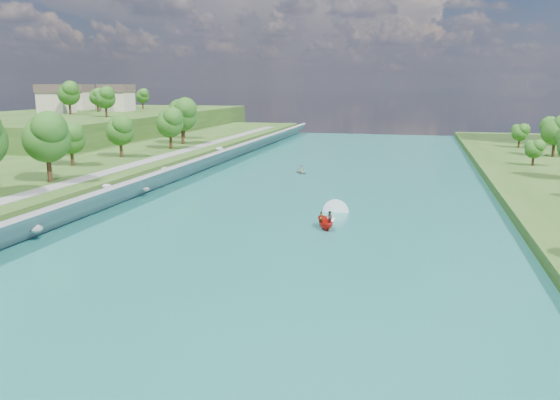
# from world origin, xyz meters

# --- Properties ---
(ground) EXTENTS (260.00, 260.00, 0.00)m
(ground) POSITION_xyz_m (0.00, 0.00, 0.00)
(ground) COLOR #2D5119
(ground) RESTS_ON ground
(river_water) EXTENTS (55.00, 240.00, 0.10)m
(river_water) POSITION_xyz_m (0.00, 20.00, 0.05)
(river_water) COLOR #1B6757
(river_water) RESTS_ON ground
(berm_west) EXTENTS (45.00, 240.00, 3.50)m
(berm_west) POSITION_xyz_m (-50.00, 20.00, 1.75)
(berm_west) COLOR #2D5119
(berm_west) RESTS_ON ground
(ridge_west) EXTENTS (60.00, 120.00, 9.00)m
(ridge_west) POSITION_xyz_m (-82.50, 95.00, 4.50)
(ridge_west) COLOR #2D5119
(ridge_west) RESTS_ON ground
(riprap_bank) EXTENTS (4.02, 236.00, 4.05)m
(riprap_bank) POSITION_xyz_m (-25.85, 19.61, 1.81)
(riprap_bank) COLOR slate
(riprap_bank) RESTS_ON ground
(riverside_path) EXTENTS (3.00, 200.00, 0.10)m
(riverside_path) POSITION_xyz_m (-32.50, 20.00, 3.55)
(riverside_path) COLOR gray
(riverside_path) RESTS_ON berm_west
(ridge_houses) EXTENTS (29.50, 29.50, 8.40)m
(ridge_houses) POSITION_xyz_m (-88.67, 100.00, 13.31)
(ridge_houses) COLOR beige
(ridge_houses) RESTS_ON ridge_west
(trees_west) EXTENTS (14.75, 146.45, 13.15)m
(trees_west) POSITION_xyz_m (-39.27, 6.10, 9.18)
(trees_west) COLOR #165517
(trees_west) RESTS_ON berm_west
(trees_ridge) EXTENTS (23.42, 52.22, 10.82)m
(trees_ridge) POSITION_xyz_m (-76.12, 89.83, 13.64)
(trees_ridge) COLOR #165517
(trees_ridge) RESTS_ON ridge_west
(motorboat) EXTENTS (3.60, 18.86, 2.14)m
(motorboat) POSITION_xyz_m (4.96, 9.06, 0.75)
(motorboat) COLOR red
(motorboat) RESTS_ON river_water
(raft) EXTENTS (3.67, 3.82, 1.56)m
(raft) POSITION_xyz_m (-6.56, 47.96, 0.46)
(raft) COLOR gray
(raft) RESTS_ON river_water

